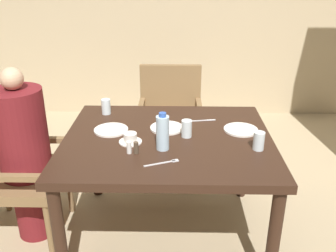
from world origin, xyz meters
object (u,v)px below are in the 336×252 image
object	(u,v)px
teacup_with_saucer	(130,139)
water_bottle	(163,132)
glass_tall_far	(106,107)
plate_main_left	(167,128)
chair_left_side	(6,168)
glass_tall_near	(259,141)
diner_in_left_chair	(25,155)
plate_main_right	(241,130)
chair_far_side	(170,114)
plate_dessert_center	(111,130)
glass_tall_mid	(187,129)

from	to	relation	value
teacup_with_saucer	water_bottle	world-z (taller)	water_bottle
glass_tall_far	plate_main_left	bearing A→B (deg)	-30.14
chair_left_side	glass_tall_far	distance (m)	0.77
glass_tall_near	diner_in_left_chair	bearing A→B (deg)	173.85
plate_main_right	water_bottle	bearing A→B (deg)	-151.47
diner_in_left_chair	glass_tall_near	size ratio (longest dim) A/B	10.95
plate_main_right	teacup_with_saucer	size ratio (longest dim) A/B	1.57
plate_main_right	teacup_with_saucer	world-z (taller)	teacup_with_saucer
chair_left_side	glass_tall_near	bearing A→B (deg)	-5.60
plate_main_right	water_bottle	distance (m)	0.57
chair_far_side	diner_in_left_chair	bearing A→B (deg)	-133.66
plate_main_right	plate_main_left	bearing A→B (deg)	177.74
plate_main_left	glass_tall_far	world-z (taller)	glass_tall_far
glass_tall_near	glass_tall_far	bearing A→B (deg)	151.14
water_bottle	glass_tall_near	bearing A→B (deg)	0.61
plate_dessert_center	teacup_with_saucer	size ratio (longest dim) A/B	1.57
plate_dessert_center	chair_far_side	bearing A→B (deg)	67.22
plate_main_right	water_bottle	size ratio (longest dim) A/B	0.97
chair_left_side	water_bottle	bearing A→B (deg)	-8.87
teacup_with_saucer	glass_tall_near	xyz separation A→B (m)	(0.74, -0.07, 0.03)
glass_tall_mid	teacup_with_saucer	bearing A→B (deg)	-165.12
plate_main_left	plate_main_right	xyz separation A→B (m)	(0.47, -0.02, 0.00)
glass_tall_mid	glass_tall_far	distance (m)	0.67
glass_tall_mid	plate_main_right	bearing A→B (deg)	15.52
water_bottle	glass_tall_far	xyz separation A→B (m)	(-0.42, 0.54, -0.05)
plate_dessert_center	glass_tall_mid	bearing A→B (deg)	-8.98
glass_tall_mid	chair_far_side	bearing A→B (deg)	96.98
plate_dessert_center	glass_tall_mid	xyz separation A→B (m)	(0.48, -0.08, 0.05)
glass_tall_mid	glass_tall_far	bearing A→B (deg)	146.63
plate_dessert_center	glass_tall_far	world-z (taller)	glass_tall_far
plate_main_left	plate_main_right	bearing A→B (deg)	-2.26
diner_in_left_chair	teacup_with_saucer	size ratio (longest dim) A/B	8.50
plate_dessert_center	glass_tall_mid	distance (m)	0.49
chair_far_side	glass_tall_far	distance (m)	0.78
chair_far_side	plate_main_right	world-z (taller)	chair_far_side
plate_dessert_center	plate_main_left	bearing A→B (deg)	6.39
chair_left_side	diner_in_left_chair	xyz separation A→B (m)	(0.14, 0.00, 0.10)
water_bottle	plate_main_left	bearing A→B (deg)	86.52
plate_main_left	chair_far_side	bearing A→B (deg)	89.40
diner_in_left_chair	chair_far_side	xyz separation A→B (m)	(0.91, 0.95, -0.10)
water_bottle	glass_tall_near	distance (m)	0.55
diner_in_left_chair	plate_dessert_center	distance (m)	0.57
chair_left_side	plate_main_right	size ratio (longest dim) A/B	4.16
glass_tall_mid	glass_tall_far	world-z (taller)	same
diner_in_left_chair	glass_tall_far	xyz separation A→B (m)	(0.46, 0.38, 0.19)
chair_left_side	glass_tall_mid	xyz separation A→B (m)	(1.16, 0.01, 0.29)
chair_left_side	plate_main_right	world-z (taller)	chair_left_side
plate_main_right	water_bottle	world-z (taller)	water_bottle
chair_far_side	glass_tall_far	bearing A→B (deg)	-127.73
plate_main_left	glass_tall_mid	size ratio (longest dim) A/B	2.03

